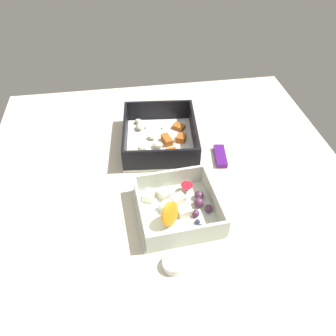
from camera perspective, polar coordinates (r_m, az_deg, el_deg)
The scene contains 5 objects.
table_surface at distance 73.93cm, azimuth -0.02°, elevation -2.29°, with size 80.00×80.00×2.00cm, color beige.
pasta_container at distance 80.89cm, azimuth -1.41°, elevation 5.03°, with size 21.23×18.76×5.82cm.
fruit_bowl at distance 65.55cm, azimuth 1.72°, elevation -6.65°, with size 16.32×16.06×5.61cm.
candy_bar at distance 78.56cm, azimuth 8.79°, elevation 1.99°, with size 7.00×2.40×1.20cm, color #51197A.
paper_cup_liner at distance 59.39cm, azimuth 0.95°, elevation -15.85°, with size 3.84×3.84×1.53cm, color white.
Camera 1 is at (51.29, -7.81, 53.67)cm, focal length 36.19 mm.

